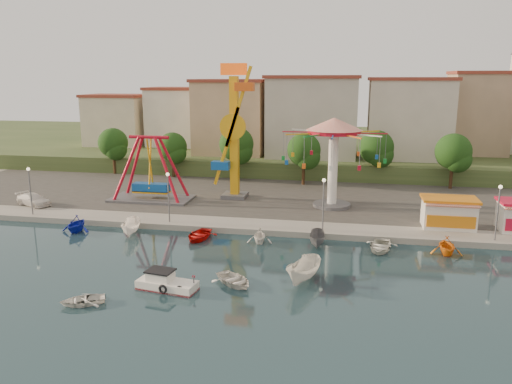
% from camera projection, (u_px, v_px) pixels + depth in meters
% --- Properties ---
extents(ground, '(200.00, 200.00, 0.00)m').
position_uv_depth(ground, '(208.00, 281.00, 38.67)').
color(ground, '#122A33').
rests_on(ground, ground).
extents(quay_deck, '(200.00, 100.00, 0.60)m').
position_uv_depth(quay_deck, '(296.00, 156.00, 97.94)').
color(quay_deck, '#9E998E').
rests_on(quay_deck, ground).
extents(asphalt_pad, '(90.00, 28.00, 0.01)m').
position_uv_depth(asphalt_pad, '(270.00, 190.00, 67.25)').
color(asphalt_pad, '#4C4944').
rests_on(asphalt_pad, quay_deck).
extents(hill_terrace, '(200.00, 60.00, 3.00)m').
position_uv_depth(hill_terrace, '(299.00, 147.00, 102.46)').
color(hill_terrace, '#384C26').
rests_on(hill_terrace, ground).
extents(pirate_ship_ride, '(10.00, 5.00, 8.00)m').
position_uv_depth(pirate_ship_ride, '(150.00, 170.00, 61.04)').
color(pirate_ship_ride, '#59595E').
rests_on(pirate_ship_ride, quay_deck).
extents(kamikaze_tower, '(4.23, 3.10, 16.50)m').
position_uv_depth(kamikaze_tower, '(235.00, 135.00, 61.06)').
color(kamikaze_tower, '#59595E').
rests_on(kamikaze_tower, quay_deck).
extents(wave_swinger, '(11.60, 11.60, 10.40)m').
position_uv_depth(wave_swinger, '(334.00, 142.00, 57.00)').
color(wave_swinger, '#59595E').
rests_on(wave_swinger, quay_deck).
extents(booth_left, '(5.40, 3.78, 3.08)m').
position_uv_depth(booth_left, '(449.00, 212.00, 50.23)').
color(booth_left, white).
rests_on(booth_left, quay_deck).
extents(lamp_post_0, '(0.14, 0.14, 5.00)m').
position_uv_depth(lamp_post_0, '(31.00, 192.00, 54.81)').
color(lamp_post_0, '#59595E').
rests_on(lamp_post_0, quay_deck).
extents(lamp_post_1, '(0.14, 0.14, 5.00)m').
position_uv_depth(lamp_post_1, '(169.00, 199.00, 51.88)').
color(lamp_post_1, '#59595E').
rests_on(lamp_post_1, quay_deck).
extents(lamp_post_2, '(0.14, 0.14, 5.00)m').
position_uv_depth(lamp_post_2, '(323.00, 206.00, 48.95)').
color(lamp_post_2, '#59595E').
rests_on(lamp_post_2, quay_deck).
extents(lamp_post_3, '(0.14, 0.14, 5.00)m').
position_uv_depth(lamp_post_3, '(497.00, 214.00, 46.02)').
color(lamp_post_3, '#59595E').
rests_on(lamp_post_3, quay_deck).
extents(tree_0, '(4.60, 4.60, 7.19)m').
position_uv_depth(tree_0, '(113.00, 143.00, 77.60)').
color(tree_0, '#382314').
rests_on(tree_0, quay_deck).
extents(tree_1, '(4.35, 4.35, 6.80)m').
position_uv_depth(tree_1, '(173.00, 147.00, 75.12)').
color(tree_1, '#382314').
rests_on(tree_1, quay_deck).
extents(tree_2, '(5.02, 5.02, 7.85)m').
position_uv_depth(tree_2, '(236.00, 144.00, 72.71)').
color(tree_2, '#382314').
rests_on(tree_2, quay_deck).
extents(tree_3, '(4.68, 4.68, 7.32)m').
position_uv_depth(tree_3, '(304.00, 150.00, 69.58)').
color(tree_3, '#382314').
rests_on(tree_3, quay_deck).
extents(tree_4, '(4.86, 4.86, 7.60)m').
position_uv_depth(tree_4, '(376.00, 148.00, 70.57)').
color(tree_4, '#382314').
rests_on(tree_4, quay_deck).
extents(tree_5, '(4.83, 4.83, 7.54)m').
position_uv_depth(tree_5, '(453.00, 152.00, 67.01)').
color(tree_5, '#382314').
rests_on(tree_5, quay_deck).
extents(building_0, '(9.26, 9.53, 11.87)m').
position_uv_depth(building_0, '(97.00, 116.00, 86.87)').
color(building_0, beige).
rests_on(building_0, hill_terrace).
extents(building_1, '(12.33, 9.01, 8.63)m').
position_uv_depth(building_1, '(173.00, 123.00, 90.12)').
color(building_1, silver).
rests_on(building_1, hill_terrace).
extents(building_2, '(11.95, 9.28, 11.23)m').
position_uv_depth(building_2, '(245.00, 117.00, 87.97)').
color(building_2, tan).
rests_on(building_2, hill_terrace).
extents(building_3, '(12.59, 10.50, 9.20)m').
position_uv_depth(building_3, '(322.00, 126.00, 82.65)').
color(building_3, beige).
rests_on(building_3, hill_terrace).
extents(building_4, '(10.75, 9.23, 9.24)m').
position_uv_depth(building_4, '(404.00, 125.00, 83.43)').
color(building_4, beige).
rests_on(building_4, hill_terrace).
extents(building_5, '(12.77, 10.96, 11.21)m').
position_uv_depth(building_5, '(493.00, 122.00, 78.98)').
color(building_5, tan).
rests_on(building_5, hill_terrace).
extents(cabin_motorboat, '(4.72, 2.38, 1.59)m').
position_uv_depth(cabin_motorboat, '(166.00, 284.00, 37.16)').
color(cabin_motorboat, white).
rests_on(cabin_motorboat, ground).
extents(rowboat_a, '(4.44, 4.36, 0.75)m').
position_uv_depth(rowboat_a, '(234.00, 280.00, 38.00)').
color(rowboat_a, silver).
rests_on(rowboat_a, ground).
extents(rowboat_b, '(3.72, 3.38, 0.63)m').
position_uv_depth(rowboat_b, '(83.00, 300.00, 34.72)').
color(rowboat_b, silver).
rests_on(rowboat_b, ground).
extents(skiff, '(3.20, 5.01, 1.81)m').
position_uv_depth(skiff, '(304.00, 271.00, 38.28)').
color(skiff, silver).
rests_on(skiff, ground).
extents(van, '(5.22, 3.72, 1.40)m').
position_uv_depth(van, '(33.00, 200.00, 59.10)').
color(van, silver).
rests_on(van, quay_deck).
extents(moored_boat_1, '(2.94, 3.38, 1.73)m').
position_uv_depth(moored_boat_1, '(76.00, 223.00, 50.95)').
color(moored_boat_1, '#1422AF').
rests_on(moored_boat_1, ground).
extents(moored_boat_2, '(2.41, 4.37, 1.60)m').
position_uv_depth(moored_boat_2, '(131.00, 227.00, 49.86)').
color(moored_boat_2, white).
rests_on(moored_boat_2, ground).
extents(moored_boat_3, '(3.32, 4.32, 0.83)m').
position_uv_depth(moored_boat_3, '(199.00, 235.00, 48.66)').
color(moored_boat_3, red).
rests_on(moored_boat_3, ground).
extents(moored_boat_4, '(2.79, 3.11, 1.46)m').
position_uv_depth(moored_boat_4, '(260.00, 236.00, 47.48)').
color(moored_boat_4, white).
rests_on(moored_boat_4, ground).
extents(moored_boat_5, '(1.53, 3.79, 1.45)m').
position_uv_depth(moored_boat_5, '(317.00, 239.00, 46.47)').
color(moored_boat_5, '#5D5D62').
rests_on(moored_boat_5, ground).
extents(moored_boat_6, '(3.62, 4.56, 0.85)m').
position_uv_depth(moored_boat_6, '(380.00, 246.00, 45.50)').
color(moored_boat_6, silver).
rests_on(moored_boat_6, ground).
extents(moored_boat_7, '(2.81, 3.24, 1.68)m').
position_uv_depth(moored_boat_7, '(447.00, 246.00, 44.35)').
color(moored_boat_7, orange).
rests_on(moored_boat_7, ground).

